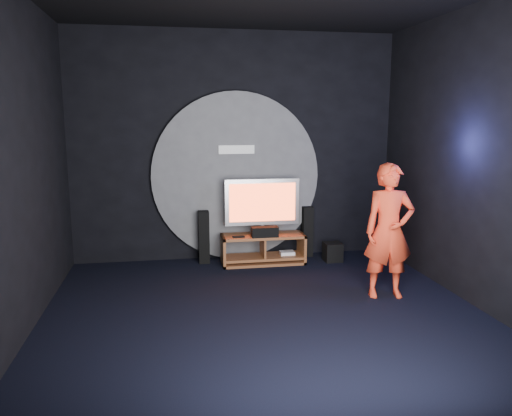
{
  "coord_description": "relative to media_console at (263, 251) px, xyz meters",
  "views": [
    {
      "loc": [
        -1.03,
        -5.2,
        2.21
      ],
      "look_at": [
        0.07,
        1.05,
        1.05
      ],
      "focal_mm": 35.0,
      "sensor_mm": 36.0,
      "label": 1
    }
  ],
  "objects": [
    {
      "name": "floor",
      "position": [
        -0.36,
        -2.05,
        -0.2
      ],
      "size": [
        5.0,
        5.0,
        0.0
      ],
      "primitive_type": "plane",
      "color": "black",
      "rests_on": "ground"
    },
    {
      "name": "back_wall",
      "position": [
        -0.36,
        0.45,
        1.55
      ],
      "size": [
        5.0,
        0.04,
        3.5
      ],
      "primitive_type": "cube",
      "color": "black",
      "rests_on": "ground"
    },
    {
      "name": "front_wall",
      "position": [
        -0.36,
        -4.55,
        1.55
      ],
      "size": [
        5.0,
        0.04,
        3.5
      ],
      "primitive_type": "cube",
      "color": "black",
      "rests_on": "ground"
    },
    {
      "name": "left_wall",
      "position": [
        -2.86,
        -2.05,
        1.55
      ],
      "size": [
        0.04,
        5.0,
        3.5
      ],
      "primitive_type": "cube",
      "color": "black",
      "rests_on": "ground"
    },
    {
      "name": "right_wall",
      "position": [
        2.14,
        -2.05,
        1.55
      ],
      "size": [
        0.04,
        5.0,
        3.5
      ],
      "primitive_type": "cube",
      "color": "black",
      "rests_on": "ground"
    },
    {
      "name": "wall_disc_panel",
      "position": [
        -0.36,
        0.39,
        1.11
      ],
      "size": [
        2.6,
        0.11,
        2.6
      ],
      "color": "#515156",
      "rests_on": "ground"
    },
    {
      "name": "media_console",
      "position": [
        0.0,
        0.0,
        0.0
      ],
      "size": [
        1.26,
        0.45,
        0.45
      ],
      "color": "#995C2F",
      "rests_on": "ground"
    },
    {
      "name": "tv",
      "position": [
        -0.01,
        0.07,
        0.72
      ],
      "size": [
        1.14,
        0.22,
        0.84
      ],
      "color": "#B4B5BC",
      "rests_on": "media_console"
    },
    {
      "name": "center_speaker",
      "position": [
        -0.01,
        -0.15,
        0.33
      ],
      "size": [
        0.4,
        0.15,
        0.15
      ],
      "primitive_type": "cube",
      "color": "black",
      "rests_on": "media_console"
    },
    {
      "name": "remote",
      "position": [
        -0.4,
        -0.12,
        0.27
      ],
      "size": [
        0.18,
        0.05,
        0.02
      ],
      "primitive_type": "cube",
      "color": "black",
      "rests_on": "media_console"
    },
    {
      "name": "tower_speaker_left",
      "position": [
        -0.89,
        0.19,
        0.21
      ],
      "size": [
        0.16,
        0.18,
        0.8
      ],
      "primitive_type": "cube",
      "color": "black",
      "rests_on": "ground"
    },
    {
      "name": "tower_speaker_right",
      "position": [
        0.77,
        0.3,
        0.21
      ],
      "size": [
        0.16,
        0.18,
        0.8
      ],
      "primitive_type": "cube",
      "color": "black",
      "rests_on": "ground"
    },
    {
      "name": "subwoofer",
      "position": [
        1.08,
        -0.07,
        -0.05
      ],
      "size": [
        0.27,
        0.27,
        0.29
      ],
      "primitive_type": "cube",
      "color": "black",
      "rests_on": "ground"
    },
    {
      "name": "player",
      "position": [
        1.25,
        -1.67,
        0.64
      ],
      "size": [
        0.66,
        0.48,
        1.67
      ],
      "primitive_type": "imported",
      "rotation": [
        0.0,
        0.0,
        -0.13
      ],
      "color": "#F53E21",
      "rests_on": "ground"
    }
  ]
}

